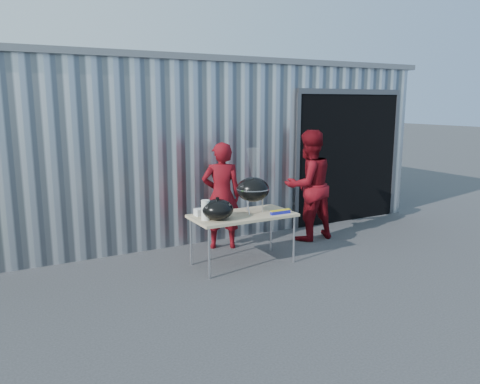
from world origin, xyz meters
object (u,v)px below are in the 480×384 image
kettle_grill (253,185)px  person_cook (222,196)px  folding_table (243,217)px  person_bystander (308,185)px

kettle_grill → person_cook: (-0.10, 0.84, -0.30)m
kettle_grill → person_cook: person_cook is taller
folding_table → kettle_grill: bearing=6.5°
person_cook → person_bystander: (1.53, -0.26, 0.08)m
folding_table → person_cook: size_ratio=0.87×
person_bystander → kettle_grill: bearing=20.6°
kettle_grill → person_bystander: size_ratio=0.50×
person_cook → kettle_grill: bearing=119.3°
folding_table → person_cook: 0.88m
person_cook → person_bystander: person_bystander is taller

